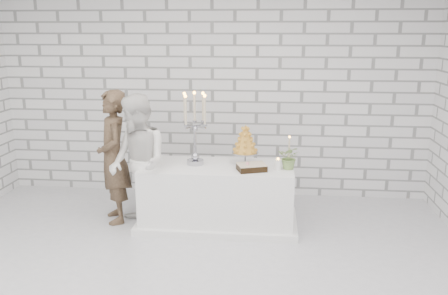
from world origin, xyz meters
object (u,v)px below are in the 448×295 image
Objects in this scene: cake_table at (218,195)px; bride at (138,164)px; croquembouche at (245,145)px; groom at (114,157)px; candelabra at (195,128)px.

cake_table is 1.11× the size of bride.
cake_table is 0.71m from croquembouche.
groom is (-1.28, 0.01, 0.44)m from cake_table.
groom is 0.44m from bride.
candelabra is 1.79× the size of croquembouche.
candelabra reaches higher than bride.
cake_table is at bearing -6.32° from candelabra.
groom is 1.07m from candelabra.
candelabra is at bearing 74.73° from bride.
croquembouche is at bearing 66.43° from groom.
cake_table is 3.65× the size of croquembouche.
bride is at bearing -158.55° from candelabra.
croquembouche reaches higher than cake_table.
cake_table is at bearing -166.95° from croquembouche.
bride is 0.78m from candelabra.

